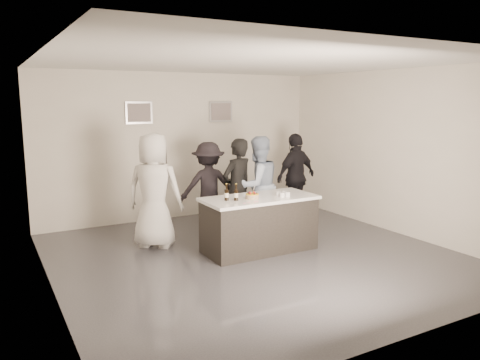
{
  "coord_description": "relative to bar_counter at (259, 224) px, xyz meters",
  "views": [
    {
      "loc": [
        -3.67,
        -6.09,
        2.43
      ],
      "look_at": [
        0.0,
        0.5,
        1.15
      ],
      "focal_mm": 35.0,
      "sensor_mm": 36.0,
      "label": 1
    }
  ],
  "objects": [
    {
      "name": "person_guest_back",
      "position": [
        -0.17,
        1.56,
        0.39
      ],
      "size": [
        1.21,
        0.89,
        1.67
      ],
      "primitive_type": "imported",
      "rotation": [
        0.0,
        0.0,
        2.87
      ],
      "color": "black",
      "rests_on": "ground"
    },
    {
      "name": "wall_back",
      "position": [
        -0.2,
        2.79,
        1.05
      ],
      "size": [
        6.0,
        0.04,
        3.0
      ],
      "primitive_type": "cube",
      "color": "silver",
      "rests_on": "ground"
    },
    {
      "name": "ceiling",
      "position": [
        -0.2,
        -0.21,
        2.55
      ],
      "size": [
        6.0,
        6.0,
        0.0
      ],
      "primitive_type": "plane",
      "rotation": [
        3.14,
        0.0,
        0.0
      ],
      "color": "white"
    },
    {
      "name": "person_guest_left",
      "position": [
        -1.41,
        1.04,
        0.51
      ],
      "size": [
        1.12,
        1.07,
        1.92
      ],
      "primitive_type": "imported",
      "rotation": [
        0.0,
        0.0,
        2.46
      ],
      "color": "silver",
      "rests_on": "ground"
    },
    {
      "name": "person_guest_right",
      "position": [
        1.74,
        1.41,
        0.44
      ],
      "size": [
        1.11,
        0.65,
        1.78
      ],
      "primitive_type": "imported",
      "rotation": [
        0.0,
        0.0,
        3.36
      ],
      "color": "black",
      "rests_on": "ground"
    },
    {
      "name": "floor",
      "position": [
        -0.2,
        -0.21,
        -0.45
      ],
      "size": [
        6.0,
        6.0,
        0.0
      ],
      "primitive_type": "plane",
      "color": "#3D3D42",
      "rests_on": "ground"
    },
    {
      "name": "picture_right",
      "position": [
        0.7,
        2.76,
        1.75
      ],
      "size": [
        0.54,
        0.04,
        0.44
      ],
      "primitive_type": "cube",
      "color": "#B2B2B7",
      "rests_on": "wall_back"
    },
    {
      "name": "person_main_black",
      "position": [
        0.06,
        0.85,
        0.44
      ],
      "size": [
        0.74,
        0.59,
        1.78
      ],
      "primitive_type": "imported",
      "rotation": [
        0.0,
        0.0,
        3.43
      ],
      "color": "black",
      "rests_on": "ground"
    },
    {
      "name": "wall_front",
      "position": [
        -0.2,
        -3.21,
        1.05
      ],
      "size": [
        6.0,
        0.04,
        3.0
      ],
      "primitive_type": "cube",
      "color": "silver",
      "rests_on": "ground"
    },
    {
      "name": "wall_right",
      "position": [
        2.8,
        -0.21,
        1.05
      ],
      "size": [
        0.04,
        6.0,
        3.0
      ],
      "primitive_type": "cube",
      "color": "silver",
      "rests_on": "ground"
    },
    {
      "name": "candles",
      "position": [
        -0.34,
        -0.29,
        0.45
      ],
      "size": [
        0.24,
        0.08,
        0.01
      ],
      "primitive_type": "cube",
      "color": "pink",
      "rests_on": "bar_counter"
    },
    {
      "name": "wall_left",
      "position": [
        -3.2,
        -0.21,
        1.05
      ],
      "size": [
        0.04,
        6.0,
        3.0
      ],
      "primitive_type": "cube",
      "color": "silver",
      "rests_on": "ground"
    },
    {
      "name": "bar_counter",
      "position": [
        0.0,
        0.0,
        0.0
      ],
      "size": [
        1.86,
        0.86,
        0.9
      ],
      "primitive_type": "cube",
      "color": "white",
      "rests_on": "ground"
    },
    {
      "name": "picture_left",
      "position": [
        -1.1,
        2.76,
        1.75
      ],
      "size": [
        0.54,
        0.04,
        0.44
      ],
      "primitive_type": "cube",
      "color": "#B2B2B7",
      "rests_on": "wall_back"
    },
    {
      "name": "person_main_blue",
      "position": [
        0.48,
        0.85,
        0.45
      ],
      "size": [
        0.94,
        0.76,
        1.81
      ],
      "primitive_type": "imported",
      "rotation": [
        0.0,
        0.0,
        3.23
      ],
      "color": "#94A7C2",
      "rests_on": "ground"
    },
    {
      "name": "tumbler_cluster",
      "position": [
        0.36,
        -0.15,
        0.49
      ],
      "size": [
        0.19,
        0.19,
        0.08
      ],
      "primitive_type": "cube",
      "color": "orange",
      "rests_on": "bar_counter"
    },
    {
      "name": "beer_bottle_a",
      "position": [
        -0.59,
        0.01,
        0.58
      ],
      "size": [
        0.07,
        0.07,
        0.26
      ],
      "primitive_type": "cylinder",
      "color": "black",
      "rests_on": "bar_counter"
    },
    {
      "name": "beer_bottle_b",
      "position": [
        -0.47,
        -0.07,
        0.58
      ],
      "size": [
        0.07,
        0.07,
        0.26
      ],
      "primitive_type": "cylinder",
      "color": "black",
      "rests_on": "bar_counter"
    },
    {
      "name": "cake",
      "position": [
        -0.18,
        -0.07,
        0.49
      ],
      "size": [
        0.21,
        0.21,
        0.07
      ],
      "primitive_type": "cylinder",
      "color": "gold",
      "rests_on": "bar_counter"
    }
  ]
}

